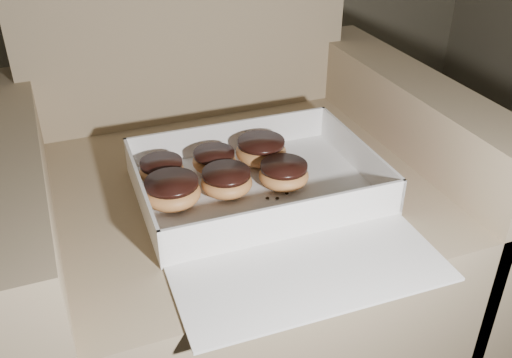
{
  "coord_description": "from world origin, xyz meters",
  "views": [
    {
      "loc": [
        0.21,
        0.14,
        1.03
      ],
      "look_at": [
        0.54,
        1.0,
        0.47
      ],
      "focal_mm": 40.0,
      "sensor_mm": 36.0,
      "label": 1
    }
  ],
  "objects": [
    {
      "name": "crumb_c",
      "position": [
        0.39,
        0.86,
        0.45
      ],
      "size": [
        0.01,
        0.01,
        0.0
      ],
      "primitive_type": "ellipsoid",
      "color": "black",
      "rests_on": "bakery_box"
    },
    {
      "name": "armchair",
      "position": [
        0.52,
        1.12,
        0.31
      ],
      "size": [
        0.95,
        0.8,
        0.99
      ],
      "color": "#9F8665",
      "rests_on": "floor"
    },
    {
      "name": "bakery_box",
      "position": [
        0.54,
        0.95,
        0.46
      ],
      "size": [
        0.45,
        0.52,
        0.07
      ],
      "rotation": [
        0.0,
        0.0,
        -0.02
      ],
      "color": "white",
      "rests_on": "armchair"
    },
    {
      "name": "crumb_a",
      "position": [
        0.56,
        0.95,
        0.45
      ],
      "size": [
        0.01,
        0.01,
        0.0
      ],
      "primitive_type": "ellipsoid",
      "color": "black",
      "rests_on": "bakery_box"
    },
    {
      "name": "donut_f",
      "position": [
        0.48,
        1.0,
        0.48
      ],
      "size": [
        0.1,
        0.1,
        0.05
      ],
      "color": "#E0944E",
      "rests_on": "bakery_box"
    },
    {
      "name": "crumb_e",
      "position": [
        0.59,
        0.95,
        0.45
      ],
      "size": [
        0.01,
        0.01,
        0.0
      ],
      "primitive_type": "ellipsoid",
      "color": "black",
      "rests_on": "bakery_box"
    },
    {
      "name": "donut_d",
      "position": [
        0.59,
        0.98,
        0.48
      ],
      "size": [
        0.1,
        0.1,
        0.05
      ],
      "color": "#E0944E",
      "rests_on": "bakery_box"
    },
    {
      "name": "crumb_d",
      "position": [
        0.55,
        0.95,
        0.45
      ],
      "size": [
        0.01,
        0.01,
        0.0
      ],
      "primitive_type": "ellipsoid",
      "color": "black",
      "rests_on": "bakery_box"
    },
    {
      "name": "donut_a",
      "position": [
        0.59,
        1.08,
        0.48
      ],
      "size": [
        0.1,
        0.1,
        0.05
      ],
      "color": "#E0944E",
      "rests_on": "bakery_box"
    },
    {
      "name": "donut_c",
      "position": [
        0.38,
        1.09,
        0.47
      ],
      "size": [
        0.09,
        0.09,
        0.04
      ],
      "color": "#E0944E",
      "rests_on": "bakery_box"
    },
    {
      "name": "donut_e",
      "position": [
        0.38,
        1.0,
        0.48
      ],
      "size": [
        0.1,
        0.1,
        0.05
      ],
      "color": "#E0944E",
      "rests_on": "bakery_box"
    },
    {
      "name": "donut_b",
      "position": [
        0.49,
        1.09,
        0.47
      ],
      "size": [
        0.09,
        0.09,
        0.04
      ],
      "color": "#E0944E",
      "rests_on": "bakery_box"
    },
    {
      "name": "crumb_b",
      "position": [
        0.57,
        0.87,
        0.45
      ],
      "size": [
        0.01,
        0.01,
        0.0
      ],
      "primitive_type": "ellipsoid",
      "color": "black",
      "rests_on": "bakery_box"
    }
  ]
}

